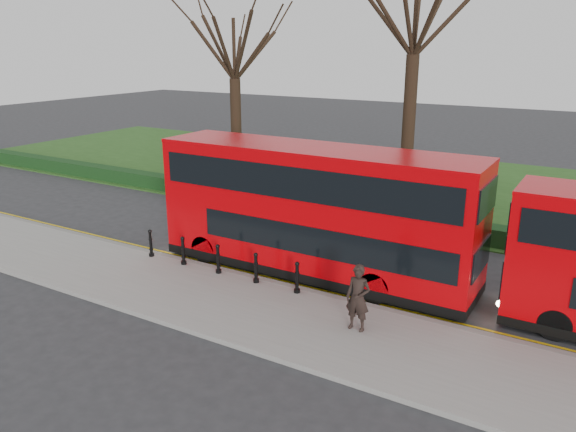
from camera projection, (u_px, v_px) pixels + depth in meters
The scene contains 11 objects.
ground at pixel (256, 268), 20.34m from camera, with size 120.00×120.00×0.00m, color #28282B.
pavement at pixel (204, 297), 17.86m from camera, with size 60.00×4.00×0.15m, color gray.
kerb at pixel (240, 275), 19.50m from camera, with size 60.00×0.25×0.16m, color slate.
grass_verge at pixel (400, 183), 32.66m from camera, with size 60.00×18.00×0.06m, color #244B19.
hedge at pixel (338, 211), 25.81m from camera, with size 60.00×0.90×0.80m, color black.
yellow_line_outer at pixel (245, 274), 19.77m from camera, with size 60.00×0.10×0.01m, color yellow.
yellow_line_inner at pixel (248, 272), 19.93m from camera, with size 60.00×0.10×0.01m, color yellow.
tree_left at pixel (234, 42), 30.15m from camera, with size 6.93×6.93×10.82m.
bollard_row at pixel (218, 259), 19.37m from camera, with size 6.45×0.15×1.00m.
bus_lead at pixel (314, 212), 19.23m from camera, with size 11.28×2.59×4.49m.
pedestrian at pixel (358, 298), 15.39m from camera, with size 0.70×0.46×1.91m, color black.
Camera 1 is at (10.64, -15.65, 7.79)m, focal length 35.00 mm.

